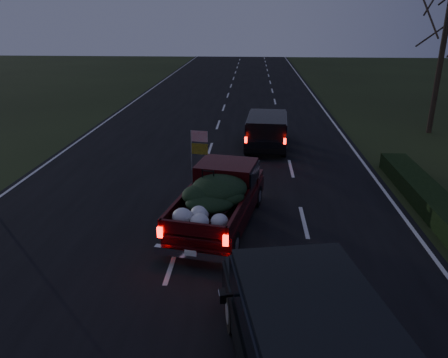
# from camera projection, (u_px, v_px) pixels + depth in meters

# --- Properties ---
(ground) EXTENTS (120.00, 120.00, 0.00)m
(ground) POSITION_uv_depth(u_px,v_px,m) (173.00, 261.00, 11.20)
(ground) COLOR black
(ground) RESTS_ON ground
(road_asphalt) EXTENTS (14.00, 120.00, 0.02)m
(road_asphalt) POSITION_uv_depth(u_px,v_px,m) (173.00, 261.00, 11.19)
(road_asphalt) COLOR black
(road_asphalt) RESTS_ON ground
(hedge_row) EXTENTS (1.00, 10.00, 0.60)m
(hedge_row) POSITION_uv_depth(u_px,v_px,m) (440.00, 210.00, 13.42)
(hedge_row) COLOR black
(hedge_row) RESTS_ON ground
(bare_tree_far) EXTENTS (3.60, 3.60, 7.00)m
(bare_tree_far) POSITION_uv_depth(u_px,v_px,m) (446.00, 31.00, 21.75)
(bare_tree_far) COLOR black
(bare_tree_far) RESTS_ON ground
(pickup_truck) EXTENTS (2.72, 5.12, 2.55)m
(pickup_truck) POSITION_uv_depth(u_px,v_px,m) (219.00, 195.00, 12.88)
(pickup_truck) COLOR #360709
(pickup_truck) RESTS_ON ground
(lead_suv) EXTENTS (2.10, 4.53, 1.27)m
(lead_suv) POSITION_uv_depth(u_px,v_px,m) (267.00, 128.00, 20.53)
(lead_suv) COLOR black
(lead_suv) RESTS_ON ground
(rear_suv) EXTENTS (3.15, 5.57, 1.51)m
(rear_suv) POSITION_uv_depth(u_px,v_px,m) (314.00, 344.00, 6.77)
(rear_suv) COLOR black
(rear_suv) RESTS_ON ground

